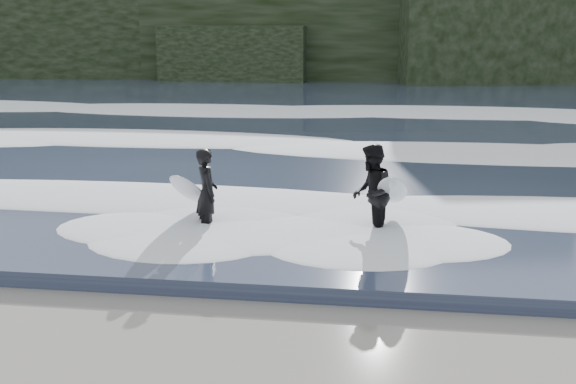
% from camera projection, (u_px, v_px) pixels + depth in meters
% --- Properties ---
extents(sea, '(90.00, 52.00, 0.30)m').
position_uv_depth(sea, '(335.00, 105.00, 36.74)').
color(sea, '#2C364E').
rests_on(sea, ground).
extents(headland, '(70.00, 9.00, 10.00)m').
position_uv_depth(headland, '(355.00, 11.00, 51.96)').
color(headland, black).
rests_on(headland, ground).
extents(foam_near, '(60.00, 3.20, 0.20)m').
position_uv_depth(foam_near, '(269.00, 191.00, 17.43)').
color(foam_near, white).
rests_on(foam_near, sea).
extents(foam_mid, '(60.00, 4.00, 0.24)m').
position_uv_depth(foam_mid, '(304.00, 142.00, 24.16)').
color(foam_mid, white).
rests_on(foam_mid, sea).
extents(foam_far, '(60.00, 4.80, 0.30)m').
position_uv_depth(foam_far, '(328.00, 109.00, 32.82)').
color(foam_far, white).
rests_on(foam_far, sea).
extents(surfer_left, '(1.05, 1.85, 1.87)m').
position_uv_depth(surfer_left, '(204.00, 192.00, 14.95)').
color(surfer_left, black).
rests_on(surfer_left, ground).
extents(surfer_right, '(1.14, 2.07, 2.02)m').
position_uv_depth(surfer_right, '(373.00, 193.00, 14.55)').
color(surfer_right, black).
rests_on(surfer_right, ground).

